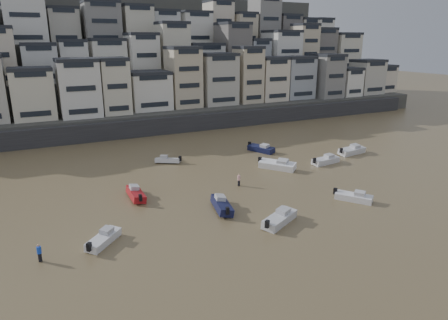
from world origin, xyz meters
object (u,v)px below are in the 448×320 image
boat_a (280,217)px  boat_d (326,159)px  boat_i (261,148)px  person_pink (239,180)px  person_blue (39,253)px  boat_h (168,159)px  boat_f (136,193)px  boat_c (222,204)px  boat_g (352,150)px  boat_e (277,164)px  boat_j (103,237)px  boat_b (354,196)px

boat_a → boat_d: bearing=11.2°
boat_i → person_pink: bearing=-63.5°
boat_a → person_pink: (1.54, 12.17, 0.10)m
person_blue → person_pink: bearing=19.9°
boat_h → person_blue: size_ratio=2.49×
boat_i → person_pink: (-11.72, -13.44, 0.12)m
boat_h → boat_i: size_ratio=0.79×
boat_f → person_pink: (13.70, -1.89, 0.16)m
boat_c → boat_g: (30.68, 11.33, 0.06)m
boat_d → boat_e: (-8.60, 1.01, 0.10)m
boat_d → boat_j: boat_d is taller
boat_c → boat_h: (0.26, 20.55, -0.16)m
boat_e → person_blue: bearing=-105.6°
boat_c → boat_f: boat_c is taller
boat_c → boat_a: bearing=-134.1°
boat_f → boat_g: size_ratio=0.88×
boat_d → person_blue: person_blue is taller
boat_a → person_blue: (-23.68, 3.05, 0.10)m
boat_c → person_blue: size_ratio=3.15×
boat_e → boat_i: size_ratio=1.11×
boat_c → boat_i: boat_i is taller
boat_b → boat_i: 24.41m
boat_b → person_blue: (-35.48, 1.80, 0.21)m
boat_c → boat_h: bearing=11.2°
boat_a → boat_f: 18.59m
boat_a → boat_c: 7.24m
boat_a → boat_f: size_ratio=1.07×
boat_a → boat_c: bearing=96.8°
boat_c → boat_j: 14.05m
boat_b → person_pink: bearing=-172.1°
boat_h → person_pink: (5.33, -14.39, 0.28)m
boat_d → boat_g: boat_g is taller
boat_i → boat_d: bearing=5.5°
person_pink → boat_b: bearing=-46.8°
boat_d → person_pink: 17.58m
boat_a → boat_g: 31.77m
boat_j → person_pink: (19.48, 8.26, 0.22)m
boat_b → boat_d: bearing=117.3°
boat_d → boat_h: (-22.68, 11.58, -0.15)m
boat_e → person_blue: person_blue is taller
boat_b → boat_h: 29.72m
boat_g → boat_h: size_ratio=1.37×
boat_g → boat_f: bearing=177.1°
boat_d → boat_g: size_ratio=0.92×
boat_a → boat_c: size_ratio=1.03×
boat_c → boat_e: boat_e is taller
person_blue → boat_i: bearing=31.4°
boat_b → boat_h: (-15.59, 25.30, -0.07)m
boat_c → boat_j: (-13.90, -2.09, -0.09)m
boat_c → boat_g: boat_g is taller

